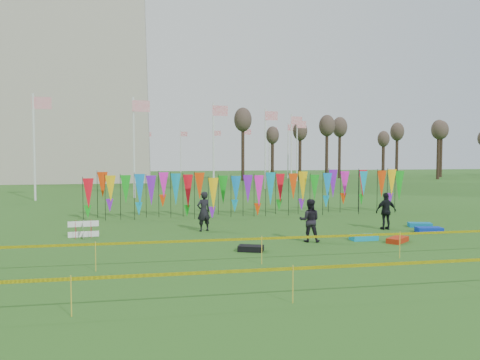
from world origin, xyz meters
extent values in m
plane|color=#245016|center=(0.00, 0.00, 0.00)|extent=(160.00, 160.00, 0.00)
cylinder|color=silver|center=(14.00, 48.00, 4.00)|extent=(0.16, 0.16, 8.00)
plane|color=red|center=(14.60, 48.00, 7.30)|extent=(1.40, 0.00, 1.40)
cylinder|color=silver|center=(13.05, 55.25, 4.00)|extent=(0.16, 0.16, 8.00)
plane|color=red|center=(13.65, 55.25, 7.30)|extent=(1.40, 0.00, 1.40)
cylinder|color=silver|center=(10.25, 62.00, 4.00)|extent=(0.16, 0.16, 8.00)
plane|color=red|center=(10.85, 62.00, 7.30)|extent=(1.40, 0.00, 1.40)
cylinder|color=silver|center=(5.80, 67.80, 4.00)|extent=(0.16, 0.16, 8.00)
plane|color=red|center=(6.40, 67.80, 7.30)|extent=(1.40, 0.00, 1.40)
cylinder|color=silver|center=(0.00, 72.25, 4.00)|extent=(0.16, 0.16, 8.00)
plane|color=red|center=(0.60, 72.25, 7.30)|extent=(1.40, 0.00, 1.40)
cylinder|color=silver|center=(-6.75, 75.05, 4.00)|extent=(0.16, 0.16, 8.00)
plane|color=red|center=(-6.15, 75.05, 7.30)|extent=(1.40, 0.00, 1.40)
cylinder|color=silver|center=(-14.00, 76.00, 4.00)|extent=(0.16, 0.16, 8.00)
plane|color=red|center=(-13.40, 76.00, 7.30)|extent=(1.40, 0.00, 1.40)
cylinder|color=silver|center=(-21.25, 75.05, 4.00)|extent=(0.16, 0.16, 8.00)
plane|color=red|center=(-20.65, 75.05, 7.30)|extent=(1.40, 0.00, 1.40)
cylinder|color=silver|center=(-28.00, 72.25, 4.00)|extent=(0.16, 0.16, 8.00)
plane|color=red|center=(-27.40, 72.25, 7.30)|extent=(1.40, 0.00, 1.40)
cylinder|color=silver|center=(-14.00, 20.00, 4.00)|extent=(0.16, 0.16, 8.00)
plane|color=red|center=(-13.40, 20.00, 7.30)|extent=(1.40, 0.00, 1.40)
cylinder|color=silver|center=(-6.75, 20.95, 4.00)|extent=(0.16, 0.16, 8.00)
plane|color=red|center=(-6.15, 20.95, 7.30)|extent=(1.40, 0.00, 1.40)
cylinder|color=silver|center=(0.00, 23.75, 4.00)|extent=(0.16, 0.16, 8.00)
plane|color=red|center=(0.60, 23.75, 7.30)|extent=(1.40, 0.00, 1.40)
cylinder|color=silver|center=(5.80, 28.20, 4.00)|extent=(0.16, 0.16, 8.00)
plane|color=red|center=(6.40, 28.20, 7.30)|extent=(1.40, 0.00, 1.40)
cylinder|color=silver|center=(10.25, 34.00, 4.00)|extent=(0.16, 0.16, 8.00)
plane|color=red|center=(10.85, 34.00, 7.30)|extent=(1.40, 0.00, 1.40)
cylinder|color=silver|center=(13.05, 40.75, 4.00)|extent=(0.16, 0.16, 8.00)
plane|color=red|center=(13.65, 40.75, 7.30)|extent=(1.40, 0.00, 1.40)
cylinder|color=black|center=(-9.00, 8.41, 1.21)|extent=(0.03, 0.03, 2.42)
cone|color=red|center=(-8.72, 8.41, 1.54)|extent=(0.64, 0.64, 1.60)
cylinder|color=black|center=(-8.33, 8.41, 1.21)|extent=(0.03, 0.03, 2.42)
cone|color=#E93B07|center=(-8.05, 8.41, 1.54)|extent=(0.64, 0.64, 1.60)
cylinder|color=black|center=(-7.67, 8.41, 1.21)|extent=(0.03, 0.03, 2.42)
cone|color=yellow|center=(-7.39, 8.41, 1.54)|extent=(0.64, 0.64, 1.60)
cylinder|color=black|center=(-7.00, 8.41, 1.21)|extent=(0.03, 0.03, 2.42)
cone|color=#12A11A|center=(-6.72, 8.41, 1.54)|extent=(0.64, 0.64, 1.60)
cylinder|color=black|center=(-6.33, 8.41, 1.21)|extent=(0.03, 0.03, 2.42)
cone|color=#0C78D0|center=(-6.05, 8.41, 1.54)|extent=(0.64, 0.64, 1.60)
cylinder|color=black|center=(-5.67, 8.41, 1.21)|extent=(0.03, 0.03, 2.42)
cone|color=purple|center=(-5.39, 8.41, 1.54)|extent=(0.64, 0.64, 1.60)
cylinder|color=black|center=(-5.00, 8.41, 1.21)|extent=(0.03, 0.03, 2.42)
cone|color=#F71BC4|center=(-4.72, 8.41, 1.54)|extent=(0.64, 0.64, 1.60)
cylinder|color=black|center=(-4.33, 8.41, 1.21)|extent=(0.03, 0.03, 2.42)
cone|color=#0C90B9|center=(-4.05, 8.41, 1.54)|extent=(0.64, 0.64, 1.60)
cylinder|color=black|center=(-3.67, 8.41, 1.21)|extent=(0.03, 0.03, 2.42)
cone|color=red|center=(-3.39, 8.41, 1.54)|extent=(0.64, 0.64, 1.60)
cylinder|color=black|center=(-3.00, 8.41, 1.21)|extent=(0.03, 0.03, 2.42)
cone|color=#E93B07|center=(-2.72, 8.41, 1.54)|extent=(0.64, 0.64, 1.60)
cylinder|color=black|center=(-2.33, 8.41, 1.21)|extent=(0.03, 0.03, 2.42)
cone|color=yellow|center=(-2.05, 8.41, 1.54)|extent=(0.64, 0.64, 1.60)
cylinder|color=black|center=(-1.67, 8.41, 1.21)|extent=(0.03, 0.03, 2.42)
cone|color=#12A11A|center=(-1.39, 8.41, 1.54)|extent=(0.64, 0.64, 1.60)
cylinder|color=black|center=(-1.00, 8.41, 1.21)|extent=(0.03, 0.03, 2.42)
cone|color=#0C78D0|center=(-0.72, 8.41, 1.54)|extent=(0.64, 0.64, 1.60)
cylinder|color=black|center=(-0.33, 8.41, 1.21)|extent=(0.03, 0.03, 2.42)
cone|color=purple|center=(-0.05, 8.41, 1.54)|extent=(0.64, 0.64, 1.60)
cylinder|color=black|center=(0.33, 8.41, 1.21)|extent=(0.03, 0.03, 2.42)
cone|color=#F71BC4|center=(0.61, 8.41, 1.54)|extent=(0.64, 0.64, 1.60)
cylinder|color=black|center=(1.00, 8.41, 1.21)|extent=(0.03, 0.03, 2.42)
cone|color=#0C90B9|center=(1.28, 8.41, 1.54)|extent=(0.64, 0.64, 1.60)
cylinder|color=black|center=(1.67, 8.41, 1.21)|extent=(0.03, 0.03, 2.42)
cone|color=red|center=(1.95, 8.41, 1.54)|extent=(0.64, 0.64, 1.60)
cylinder|color=black|center=(2.33, 8.41, 1.21)|extent=(0.03, 0.03, 2.42)
cone|color=#E93B07|center=(2.61, 8.41, 1.54)|extent=(0.64, 0.64, 1.60)
cylinder|color=black|center=(3.00, 8.41, 1.21)|extent=(0.03, 0.03, 2.42)
cone|color=yellow|center=(3.28, 8.41, 1.54)|extent=(0.64, 0.64, 1.60)
cylinder|color=black|center=(3.67, 8.41, 1.21)|extent=(0.03, 0.03, 2.42)
cone|color=#12A11A|center=(3.95, 8.41, 1.54)|extent=(0.64, 0.64, 1.60)
cylinder|color=black|center=(4.33, 8.41, 1.21)|extent=(0.03, 0.03, 2.42)
cone|color=#0C78D0|center=(4.61, 8.41, 1.54)|extent=(0.64, 0.64, 1.60)
cylinder|color=black|center=(5.00, 8.41, 1.21)|extent=(0.03, 0.03, 2.42)
cone|color=purple|center=(5.28, 8.41, 1.54)|extent=(0.64, 0.64, 1.60)
cylinder|color=black|center=(5.67, 8.41, 1.21)|extent=(0.03, 0.03, 2.42)
cone|color=#F71BC4|center=(5.95, 8.41, 1.54)|extent=(0.64, 0.64, 1.60)
cylinder|color=black|center=(6.33, 8.41, 1.21)|extent=(0.03, 0.03, 2.42)
cone|color=#0C90B9|center=(6.61, 8.41, 1.54)|extent=(0.64, 0.64, 1.60)
cylinder|color=black|center=(7.00, 8.41, 1.21)|extent=(0.03, 0.03, 2.42)
cone|color=red|center=(7.28, 8.41, 1.54)|extent=(0.64, 0.64, 1.60)
cylinder|color=black|center=(7.67, 8.41, 1.21)|extent=(0.03, 0.03, 2.42)
cone|color=#E93B07|center=(7.95, 8.41, 1.54)|extent=(0.64, 0.64, 1.60)
cylinder|color=black|center=(8.33, 8.41, 1.21)|extent=(0.03, 0.03, 2.42)
cone|color=yellow|center=(8.61, 8.41, 1.54)|extent=(0.64, 0.64, 1.60)
cylinder|color=black|center=(9.00, 8.41, 1.21)|extent=(0.03, 0.03, 2.42)
cone|color=#12A11A|center=(9.28, 8.41, 1.54)|extent=(0.64, 0.64, 1.60)
cube|color=#FFEF05|center=(0.00, -2.99, 0.82)|extent=(26.00, 0.01, 0.08)
cylinder|color=gold|center=(-7.00, -2.99, 0.45)|extent=(0.02, 0.02, 0.90)
cylinder|color=gold|center=(-2.00, -2.99, 0.45)|extent=(0.02, 0.02, 0.90)
cylinder|color=gold|center=(3.00, -2.99, 0.45)|extent=(0.02, 0.02, 0.90)
cube|color=#FFEF05|center=(0.00, -6.90, 0.82)|extent=(26.00, 0.01, 0.08)
cylinder|color=gold|center=(-7.00, -6.90, 0.45)|extent=(0.02, 0.02, 0.90)
cylinder|color=gold|center=(-2.00, -6.90, 0.45)|extent=(0.02, 0.02, 0.90)
cylinder|color=#39261C|center=(6.00, 44.00, 3.20)|extent=(0.44, 0.44, 6.40)
ellipsoid|color=#483830|center=(6.00, 44.00, 6.56)|extent=(1.92, 1.92, 2.56)
cylinder|color=#39261C|center=(10.00, 44.00, 3.20)|extent=(0.44, 0.44, 6.40)
ellipsoid|color=#483830|center=(10.00, 44.00, 6.56)|extent=(1.92, 1.92, 2.56)
cylinder|color=#39261C|center=(14.00, 44.00, 3.20)|extent=(0.44, 0.44, 6.40)
ellipsoid|color=#483830|center=(14.00, 44.00, 6.56)|extent=(1.92, 1.92, 2.56)
cylinder|color=#39261C|center=(18.00, 44.00, 3.20)|extent=(0.44, 0.44, 6.40)
ellipsoid|color=#483830|center=(18.00, 44.00, 6.56)|extent=(1.92, 1.92, 2.56)
cylinder|color=#39261C|center=(22.00, 44.00, 3.20)|extent=(0.44, 0.44, 6.40)
ellipsoid|color=#483830|center=(22.00, 44.00, 6.56)|extent=(1.92, 1.92, 2.56)
cylinder|color=#39261C|center=(26.00, 44.00, 3.20)|extent=(0.44, 0.44, 6.40)
ellipsoid|color=#483830|center=(26.00, 44.00, 6.56)|extent=(1.92, 1.92, 2.56)
cylinder|color=#39261C|center=(30.00, 44.00, 3.20)|extent=(0.44, 0.44, 6.40)
ellipsoid|color=#483830|center=(30.00, 44.00, 6.56)|extent=(1.92, 1.92, 2.56)
cylinder|color=#39261C|center=(34.00, 44.00, 3.20)|extent=(0.44, 0.44, 6.40)
ellipsoid|color=#483830|center=(34.00, 44.00, 6.56)|extent=(1.92, 1.92, 2.56)
cylinder|color=#39261C|center=(38.00, 44.00, 3.20)|extent=(0.44, 0.44, 6.40)
ellipsoid|color=#483830|center=(38.00, 44.00, 6.56)|extent=(1.92, 1.92, 2.56)
cylinder|color=#39261C|center=(42.00, 44.00, 3.20)|extent=(0.44, 0.44, 6.40)
ellipsoid|color=#483830|center=(42.00, 44.00, 6.56)|extent=(1.92, 1.92, 2.56)
cylinder|color=red|center=(-8.49, 2.74, 0.35)|extent=(0.02, 0.02, 0.70)
cylinder|color=red|center=(-7.88, 2.74, 0.35)|extent=(0.02, 0.02, 0.70)
cylinder|color=red|center=(-8.49, 3.35, 0.35)|extent=(0.02, 0.02, 0.70)
cylinder|color=red|center=(-7.88, 3.35, 0.35)|extent=(0.02, 0.02, 0.70)
imported|color=black|center=(-3.06, 3.70, 0.90)|extent=(0.79, 0.69, 1.80)
imported|color=black|center=(0.80, 0.36, 0.85)|extent=(0.95, 0.75, 1.71)
imported|color=black|center=(5.27, 2.59, 0.86)|extent=(1.02, 0.60, 1.71)
cube|color=#0D97C8|center=(3.08, 0.30, 0.11)|extent=(1.07, 0.55, 0.21)
cube|color=#0B2DB5|center=(6.77, 1.49, 0.12)|extent=(1.18, 0.75, 0.23)
cube|color=#B4270C|center=(4.19, -0.39, 0.10)|extent=(1.17, 1.09, 0.20)
cube|color=black|center=(-1.87, -0.98, 0.10)|extent=(1.01, 0.80, 0.21)
cube|color=#0C70AD|center=(7.26, 3.02, 0.10)|extent=(1.15, 0.77, 0.20)
camera|label=1|loc=(-5.32, -17.24, 3.49)|focal=35.00mm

